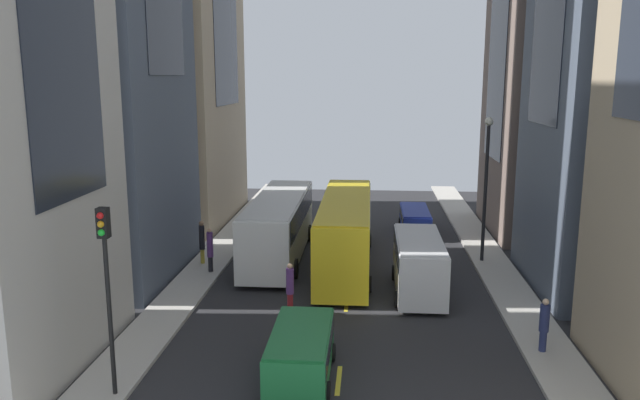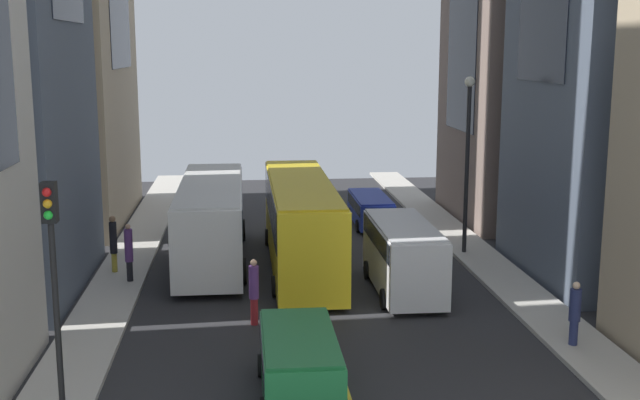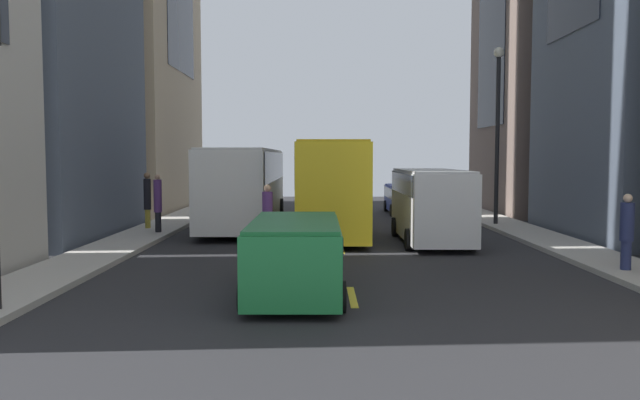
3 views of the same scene
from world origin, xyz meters
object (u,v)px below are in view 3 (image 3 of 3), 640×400
(pedestrian_walking_far, at_px, (624,229))
(pedestrian_crossing_mid, at_px, (155,201))
(car_green_0, at_px, (292,252))
(car_blue_1, at_px, (402,197))
(streetcar_yellow, at_px, (328,179))
(pedestrian_waiting_curb, at_px, (265,218))
(city_bus_white, at_px, (243,181))
(delivery_van_white, at_px, (428,200))
(pedestrian_crossing_near, at_px, (145,198))

(pedestrian_walking_far, bearing_deg, pedestrian_crossing_mid, -86.68)
(car_green_0, xyz_separation_m, car_blue_1, (5.05, 19.73, -0.08))
(car_green_0, bearing_deg, pedestrian_crossing_mid, 118.52)
(streetcar_yellow, bearing_deg, pedestrian_waiting_curb, -106.75)
(car_green_0, distance_m, pedestrian_walking_far, 8.70)
(streetcar_yellow, bearing_deg, pedestrian_crossing_mid, -164.54)
(pedestrian_waiting_curb, bearing_deg, streetcar_yellow, -146.26)
(pedestrian_waiting_curb, bearing_deg, city_bus_white, -118.16)
(pedestrian_walking_far, distance_m, pedestrian_crossing_mid, 16.15)
(streetcar_yellow, relative_size, delivery_van_white, 2.06)
(delivery_van_white, bearing_deg, car_green_0, -117.54)
(streetcar_yellow, height_order, delivery_van_white, streetcar_yellow)
(delivery_van_white, distance_m, pedestrian_crossing_mid, 10.29)
(delivery_van_white, bearing_deg, streetcar_yellow, 132.55)
(car_blue_1, distance_m, pedestrian_waiting_curb, 15.45)
(pedestrian_waiting_curb, relative_size, pedestrian_crossing_mid, 0.99)
(pedestrian_crossing_near, bearing_deg, pedestrian_crossing_mid, 159.66)
(pedestrian_walking_far, relative_size, pedestrian_crossing_near, 0.86)
(city_bus_white, relative_size, delivery_van_white, 1.90)
(city_bus_white, relative_size, pedestrian_crossing_near, 5.00)
(pedestrian_waiting_curb, height_order, pedestrian_crossing_mid, pedestrian_crossing_mid)
(streetcar_yellow, height_order, pedestrian_walking_far, streetcar_yellow)
(pedestrian_walking_far, bearing_deg, car_blue_1, -136.16)
(delivery_van_white, relative_size, car_blue_1, 1.25)
(city_bus_white, distance_m, pedestrian_crossing_mid, 4.43)
(city_bus_white, distance_m, car_green_0, 13.93)
(pedestrian_waiting_curb, distance_m, pedestrian_walking_far, 9.91)
(pedestrian_waiting_curb, bearing_deg, car_blue_1, -152.82)
(city_bus_white, xyz_separation_m, car_blue_1, (7.73, 6.10, -1.10))
(delivery_van_white, bearing_deg, pedestrian_crossing_near, 163.18)
(streetcar_yellow, distance_m, car_green_0, 12.37)
(car_blue_1, bearing_deg, pedestrian_walking_far, -79.19)
(car_blue_1, bearing_deg, city_bus_white, -141.74)
(car_blue_1, bearing_deg, car_green_0, -104.36)
(car_green_0, xyz_separation_m, pedestrian_crossing_near, (-6.45, 11.79, 0.40))
(delivery_van_white, xyz_separation_m, pedestrian_crossing_near, (-10.88, 3.29, -0.13))
(streetcar_yellow, relative_size, pedestrian_walking_far, 6.31)
(streetcar_yellow, relative_size, car_blue_1, 2.57)
(car_blue_1, xyz_separation_m, pedestrian_crossing_mid, (-10.73, -9.29, 0.43))
(car_blue_1, height_order, pedestrian_crossing_mid, pedestrian_crossing_mid)
(pedestrian_waiting_curb, height_order, pedestrian_walking_far, pedestrian_waiting_curb)
(delivery_van_white, distance_m, pedestrian_walking_far, 7.23)
(delivery_van_white, relative_size, car_green_0, 1.35)
(car_green_0, distance_m, pedestrian_crossing_mid, 11.89)
(delivery_van_white, xyz_separation_m, car_green_0, (-4.43, -8.50, -0.53))
(delivery_van_white, relative_size, pedestrian_waiting_curb, 2.72)
(pedestrian_waiting_curb, bearing_deg, pedestrian_crossing_near, -88.72)
(city_bus_white, height_order, pedestrian_waiting_curb, city_bus_white)
(car_blue_1, relative_size, pedestrian_crossing_near, 2.11)
(city_bus_white, xyz_separation_m, pedestrian_walking_far, (11.04, -11.20, -0.83))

